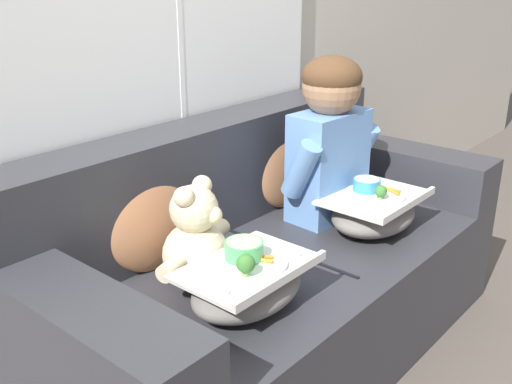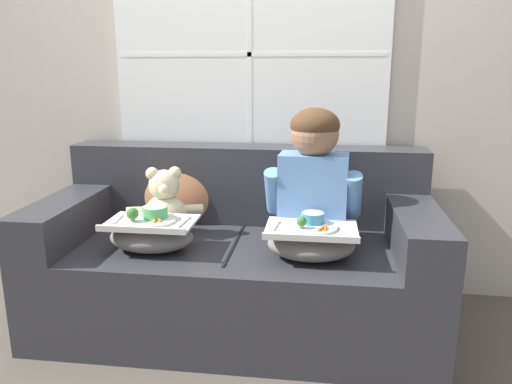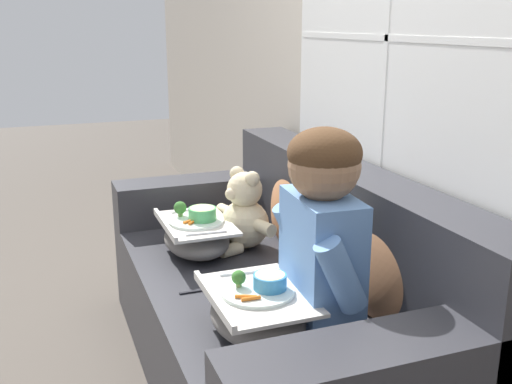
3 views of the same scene
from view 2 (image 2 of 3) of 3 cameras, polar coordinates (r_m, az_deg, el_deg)
ground_plane at (r=2.69m, az=-2.17°, el=-14.67°), size 14.00×14.00×0.00m
wall_back_with_window at (r=2.87m, az=-0.61°, el=14.30°), size 8.00×0.08×2.60m
couch at (r=2.60m, az=-2.01°, el=-7.76°), size 1.93×0.92×0.87m
throw_pillow_behind_child at (r=2.67m, az=6.60°, el=-0.17°), size 0.40×0.19×0.41m
throw_pillow_behind_teddy at (r=2.78m, az=-8.96°, el=0.33°), size 0.40×0.19×0.42m
child_figure at (r=2.41m, az=6.61°, el=2.48°), size 0.47×0.24×0.66m
teddy_bear at (r=2.58m, az=-10.35°, el=-1.69°), size 0.38×0.28×0.36m
lap_tray_child at (r=2.27m, az=6.30°, el=-5.62°), size 0.41×0.30×0.21m
lap_tray_teddy at (r=2.40m, az=-11.87°, el=-4.68°), size 0.41×0.28×0.22m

